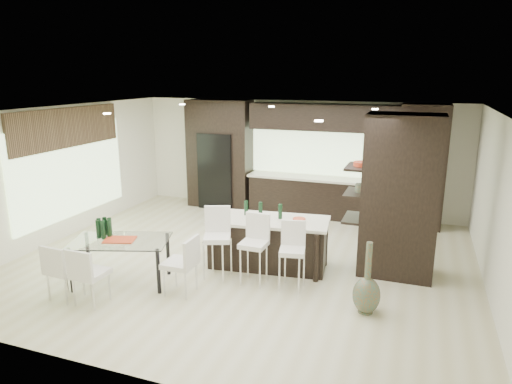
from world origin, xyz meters
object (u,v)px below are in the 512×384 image
at_px(stool_mid, 254,256).
at_px(floor_vase, 367,278).
at_px(stool_right, 292,263).
at_px(dining_table, 122,262).
at_px(kitchen_island, 268,242).
at_px(chair_far, 65,273).
at_px(chair_near, 91,277).
at_px(stool_left, 217,250).
at_px(chair_end, 180,267).
at_px(bench, 255,249).

relative_size(stool_mid, floor_vase, 0.86).
bearing_deg(stool_right, dining_table, -175.55).
relative_size(kitchen_island, stool_right, 2.37).
bearing_deg(dining_table, floor_vase, -12.85).
xyz_separation_m(dining_table, chair_far, (-0.48, -0.73, 0.04)).
height_order(stool_mid, chair_near, stool_mid).
distance_m(stool_left, stool_mid, 0.64).
xyz_separation_m(floor_vase, dining_table, (-3.84, -0.38, -0.17)).
bearing_deg(chair_near, floor_vase, 17.71).
bearing_deg(chair_end, stool_mid, -53.04).
bearing_deg(dining_table, kitchen_island, 17.78).
bearing_deg(floor_vase, dining_table, -174.40).
bearing_deg(kitchen_island, stool_mid, -96.89).
distance_m(bench, chair_near, 2.89).
height_order(stool_left, chair_end, stool_left).
relative_size(stool_right, bench, 0.72).
bearing_deg(kitchen_island, chair_near, -139.25).
bearing_deg(chair_near, kitchen_island, 49.25).
bearing_deg(bench, chair_end, -132.56).
bearing_deg(bench, stool_mid, -91.52).
height_order(kitchen_island, chair_end, kitchen_island).
xyz_separation_m(floor_vase, chair_near, (-3.84, -1.11, -0.12)).
xyz_separation_m(stool_right, chair_end, (-1.57, -0.73, -0.01)).
bearing_deg(stool_mid, stool_right, 2.46).
xyz_separation_m(kitchen_island, chair_end, (-0.94, -1.47, -0.00)).
bearing_deg(chair_end, chair_far, 114.49).
height_order(stool_left, stool_mid, stool_left).
distance_m(kitchen_island, chair_far, 3.32).
bearing_deg(bench, floor_vase, -49.64).
xyz_separation_m(bench, chair_end, (-0.65, -1.58, 0.19)).
height_order(floor_vase, dining_table, floor_vase).
distance_m(chair_far, chair_end, 1.71).
bearing_deg(bench, stool_right, -62.49).
distance_m(stool_mid, chair_near, 2.48).
height_order(bench, floor_vase, floor_vase).
xyz_separation_m(stool_left, chair_near, (-1.37, -1.45, -0.07)).
relative_size(stool_right, chair_end, 1.02).
xyz_separation_m(kitchen_island, chair_far, (-2.49, -2.20, -0.02)).
bearing_deg(stool_right, floor_vase, -27.77).
distance_m(stool_left, dining_table, 1.55).
distance_m(stool_mid, bench, 0.93).
bearing_deg(floor_vase, bench, 150.46).
xyz_separation_m(dining_table, chair_end, (1.07, 0.00, 0.06)).
xyz_separation_m(chair_near, chair_end, (1.07, 0.73, 0.01)).
relative_size(chair_near, chair_end, 0.97).
height_order(stool_mid, floor_vase, floor_vase).
height_order(stool_mid, dining_table, stool_mid).
bearing_deg(kitchen_island, bench, 153.28).
xyz_separation_m(stool_mid, bench, (-0.29, 0.85, -0.22)).
distance_m(bench, dining_table, 2.34).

